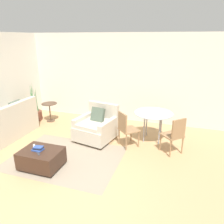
% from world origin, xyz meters
% --- Properties ---
extents(ground_plane, '(20.00, 20.00, 0.00)m').
position_xyz_m(ground_plane, '(0.00, 0.00, 0.00)').
color(ground_plane, tan).
extents(wall_back, '(12.00, 0.06, 2.75)m').
position_xyz_m(wall_back, '(0.00, 3.64, 1.38)').
color(wall_back, silver).
rests_on(wall_back, ground_plane).
extents(area_rug, '(2.44, 1.85, 0.01)m').
position_xyz_m(area_rug, '(-0.50, 0.82, 0.00)').
color(area_rug, gray).
rests_on(area_rug, ground_plane).
extents(couch, '(0.84, 1.93, 0.97)m').
position_xyz_m(couch, '(-2.55, 1.21, 0.33)').
color(couch, beige).
rests_on(couch, ground_plane).
extents(armchair, '(1.07, 1.10, 0.92)m').
position_xyz_m(armchair, '(-0.20, 1.95, 0.35)').
color(armchair, beige).
rests_on(armchair, ground_plane).
extents(ottoman, '(0.83, 0.64, 0.39)m').
position_xyz_m(ottoman, '(-0.79, 0.34, 0.22)').
color(ottoman, '#382319').
rests_on(ottoman, ground_plane).
extents(book_stack, '(0.22, 0.18, 0.07)m').
position_xyz_m(book_stack, '(-0.85, 0.34, 0.43)').
color(book_stack, '#2D478C').
rests_on(book_stack, ottoman).
extents(tv_remote_primary, '(0.13, 0.12, 0.01)m').
position_xyz_m(tv_remote_primary, '(-0.75, 0.20, 0.40)').
color(tv_remote_primary, '#333338').
rests_on(tv_remote_primary, ottoman).
extents(tv_remote_secondary, '(0.13, 0.16, 0.01)m').
position_xyz_m(tv_remote_secondary, '(-1.04, 0.45, 0.40)').
color(tv_remote_secondary, '#B7B7BC').
rests_on(tv_remote_secondary, ottoman).
extents(potted_plant, '(0.43, 0.43, 1.24)m').
position_xyz_m(potted_plant, '(-2.67, 2.67, 0.26)').
color(potted_plant, brown).
rests_on(potted_plant, ground_plane).
extents(side_table, '(0.48, 0.48, 0.60)m').
position_xyz_m(side_table, '(-2.14, 2.72, 0.43)').
color(side_table, '#4C3828').
rests_on(side_table, ground_plane).
extents(dining_table, '(1.01, 1.01, 0.77)m').
position_xyz_m(dining_table, '(1.23, 2.37, 0.67)').
color(dining_table, '#99A8AD').
rests_on(dining_table, ground_plane).
extents(dining_chair_near_left, '(0.59, 0.59, 0.90)m').
position_xyz_m(dining_chair_near_left, '(0.65, 1.79, 0.52)').
color(dining_chair_near_left, '#93704C').
rests_on(dining_chair_near_left, ground_plane).
extents(dining_chair_near_right, '(0.59, 0.59, 0.90)m').
position_xyz_m(dining_chair_near_right, '(1.81, 1.79, 0.52)').
color(dining_chair_near_right, '#93704C').
rests_on(dining_chair_near_right, ground_plane).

